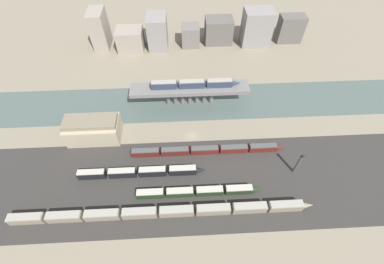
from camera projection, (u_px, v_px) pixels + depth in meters
The scene contains 18 objects.
ground_plane at pixel (192, 136), 119.52m from camera, with size 400.00×400.00×0.00m, color gray.
railbed_yard at pixel (195, 183), 104.49m from camera, with size 280.00×42.00×0.01m, color #33302D.
river_water at pixel (190, 103), 133.47m from camera, with size 320.00×25.78×0.01m, color #4C5B56.
bridge at pixel (190, 90), 126.92m from camera, with size 58.33×9.23×10.51m.
train_on_bridge at pixel (195, 84), 123.88m from camera, with size 43.61×2.97×3.91m.
train_yard_near at pixel (162, 212), 94.67m from camera, with size 112.66×3.06×4.16m.
train_yard_mid at pixel (198, 192), 100.20m from camera, with size 49.15×2.87×3.44m.
train_yard_far at pixel (140, 172), 105.21m from camera, with size 52.35×2.75×4.15m.
train_yard_outer at pixel (208, 150), 112.56m from camera, with size 68.12×2.73×3.48m.
warehouse_building at pixel (93, 129), 115.26m from camera, with size 23.47×12.60×11.44m.
signal_tower at pixel (298, 164), 103.21m from camera, with size 1.10×1.10×12.14m.
city_block_far_left at pixel (100, 29), 157.41m from camera, with size 9.12×15.57×22.65m, color gray.
city_block_left at pixel (130, 39), 158.90m from camera, with size 15.85×13.09×13.13m, color gray.
city_block_center at pixel (157, 32), 158.30m from camera, with size 11.84×15.56×19.74m, color gray.
city_block_right at pixel (190, 36), 161.84m from camera, with size 10.98×10.60×12.89m, color slate.
city_block_far_right at pixel (219, 31), 163.35m from camera, with size 17.17×12.39×15.31m, color #605B56.
city_block_tall at pixel (257, 27), 159.70m from camera, with size 17.53×12.87×21.62m, color gray.
city_block_low at pixel (290, 29), 163.52m from camera, with size 15.68×8.92×16.66m, color #605B56.
Camera 1 is at (-3.65, -73.31, 94.35)m, focal length 24.00 mm.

